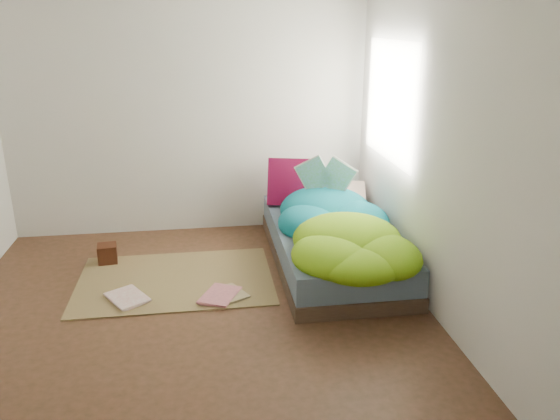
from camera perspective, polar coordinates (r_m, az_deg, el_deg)
The scene contains 12 objects.
ground at distance 4.18m, azimuth -9.02°, elevation -10.49°, with size 3.50×3.50×0.00m, color #3C2A17.
room_walls at distance 3.67m, azimuth -10.15°, elevation 12.21°, with size 3.54×3.54×2.62m.
bed at distance 4.88m, azimuth 5.41°, elevation -3.64°, with size 1.00×2.00×0.34m.
duvet at distance 4.55m, azimuth 6.19°, elevation -0.74°, with size 0.96×1.84×0.34m, color #07506E, non-canonical shape.
rug at distance 4.67m, azimuth -10.85°, elevation -7.17°, with size 1.60×1.10×0.01m, color brown.
pillow_floral at distance 5.44m, azimuth 5.51°, elevation 1.53°, with size 0.64×0.40×0.14m, color white.
pillow_magenta at distance 5.30m, azimuth 1.23°, elevation 2.92°, with size 0.45×0.14×0.45m, color #430420.
open_book at distance 4.96m, azimuth 4.79°, elevation 4.70°, with size 0.45×0.10×0.27m, color #2A822D, non-canonical shape.
wooden_box at distance 5.10m, azimuth -17.58°, elevation -4.34°, with size 0.16×0.16×0.16m, color #3A150D.
floor_book_a at distance 4.39m, azimuth -17.12°, elevation -9.24°, with size 0.25×0.34×0.03m, color silver.
floor_book_b at distance 4.37m, azimuth -7.80°, elevation -8.62°, with size 0.25×0.33×0.03m, color #C87377.
floor_book_c at distance 4.31m, azimuth -6.42°, elevation -9.06°, with size 0.21×0.28×0.02m, color tan.
Camera 1 is at (0.12, -3.64, 2.05)m, focal length 35.00 mm.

